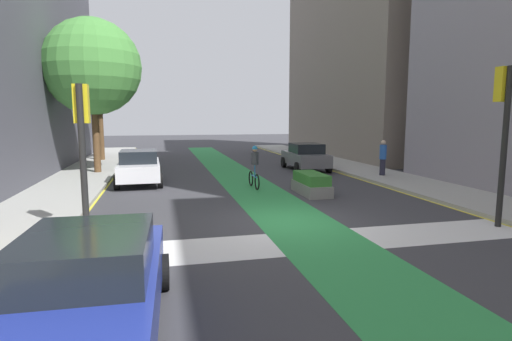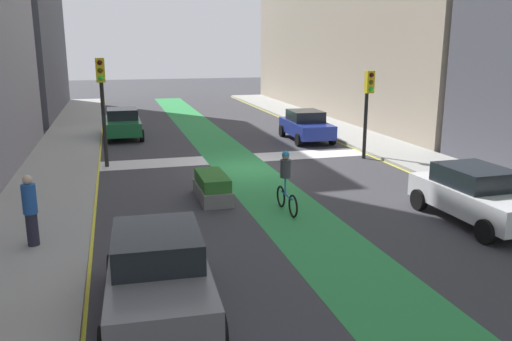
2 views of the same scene
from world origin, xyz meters
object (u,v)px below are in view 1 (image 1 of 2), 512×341
Objects in this scene: car_white_left_far at (139,167)px; street_tree_far at (99,87)px; traffic_signal_near_right at (503,116)px; pedestrian_sidewalk_right_a at (383,157)px; traffic_signal_near_left at (82,131)px; car_grey_right_far at (305,156)px; cyclist_in_lane at (254,166)px; median_planter at (311,184)px; street_tree_near at (92,67)px; car_blue_left_near at (91,285)px.

car_white_left_far is 11.55m from street_tree_far.
street_tree_far is at bearing 106.17° from car_white_left_far.
traffic_signal_near_right is 2.50× the size of pedestrian_sidewalk_right_a.
traffic_signal_near_left is at bearing 173.03° from traffic_signal_near_right.
car_grey_right_far is at bearing 125.23° from pedestrian_sidewalk_right_a.
cyclist_in_lane is (5.79, 6.17, -1.76)m from traffic_signal_near_left.
street_tree_far is at bearing 124.19° from median_planter.
street_tree_near is (-1.47, 12.14, 2.92)m from traffic_signal_near_left.
street_tree_far reaches higher than traffic_signal_near_right.
traffic_signal_near_left is at bearing -150.64° from median_planter.
traffic_signal_near_left reaches higher than cyclist_in_lane.
car_white_left_far is at bearing 154.49° from cyclist_in_lane.
traffic_signal_near_left is 5.50m from car_blue_left_near.
car_white_left_far is 13.59m from car_blue_left_near.
car_white_left_far is at bearing -73.83° from street_tree_far.
car_grey_right_far reaches higher than median_planter.
traffic_signal_near_right reaches higher than car_white_left_far.
car_white_left_far and car_blue_left_near have the same top height.
car_blue_left_near is at bearing -159.94° from traffic_signal_near_right.
cyclist_in_lane is at bearing -25.51° from car_white_left_far.
traffic_signal_near_left is at bearing -95.83° from car_white_left_far.
car_white_left_far is at bearing 90.11° from car_blue_left_near.
traffic_signal_near_left reaches higher than pedestrian_sidewalk_right_a.
median_planter is (-2.34, -7.03, -0.40)m from car_grey_right_far.
traffic_signal_near_left is 2.18× the size of pedestrian_sidewalk_right_a.
cyclist_in_lane is (4.92, -2.35, 0.17)m from car_white_left_far.
street_tree_near is 3.47× the size of median_planter.
car_grey_right_far is 1.00× the size of car_blue_left_near.
street_tree_near reaches higher than cyclist_in_lane.
pedestrian_sidewalk_right_a is (12.76, 7.53, -1.66)m from traffic_signal_near_left.
traffic_signal_near_left is 8.77m from car_white_left_far.
traffic_signal_near_left is at bearing -83.58° from street_tree_far.
traffic_signal_near_left is 0.91× the size of car_white_left_far.
car_blue_left_near is at bearing -119.10° from car_grey_right_far.
traffic_signal_near_right reaches higher than pedestrian_sidewalk_right_a.
traffic_signal_near_left reaches higher than car_grey_right_far.
cyclist_in_lane is 15.47m from street_tree_far.
street_tree_near is (-12.56, 13.50, 2.54)m from traffic_signal_near_right.
car_white_left_far is 8.02m from median_planter.
street_tree_near reaches higher than car_grey_right_far.
pedestrian_sidewalk_right_a is (2.71, -3.84, 0.26)m from car_grey_right_far.
car_blue_left_near is (0.02, -13.59, 0.00)m from car_white_left_far.
street_tree_near is (-2.36, 17.22, 4.85)m from car_blue_left_near.
car_grey_right_far is 4.71m from pedestrian_sidewalk_right_a.
street_tree_far is at bearing 97.18° from car_blue_left_near.
street_tree_far reaches higher than car_blue_left_near.
car_grey_right_far is 2.30× the size of cyclist_in_lane.
cyclist_in_lane reaches higher than car_blue_left_near.
traffic_signal_near_right is at bearing -44.00° from car_white_left_far.
cyclist_in_lane is 0.23× the size of street_tree_near.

